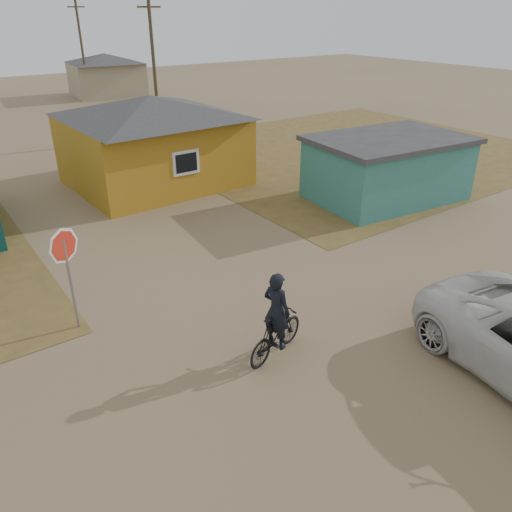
{
  "coord_description": "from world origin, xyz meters",
  "views": [
    {
      "loc": [
        -6.64,
        -6.77,
        7.31
      ],
      "look_at": [
        0.31,
        3.0,
        1.3
      ],
      "focal_mm": 35.0,
      "sensor_mm": 36.0,
      "label": 1
    }
  ],
  "objects": [
    {
      "name": "house_yellow",
      "position": [
        2.5,
        14.0,
        2.0
      ],
      "size": [
        7.72,
        6.76,
        3.9
      ],
      "color": "#AF791B",
      "rests_on": "ground"
    },
    {
      "name": "cyclist",
      "position": [
        -0.8,
        0.64,
        0.79
      ],
      "size": [
        1.99,
        1.06,
        2.16
      ],
      "color": "black",
      "rests_on": "ground"
    },
    {
      "name": "stop_sign",
      "position": [
        -4.2,
        4.45,
        1.99
      ],
      "size": [
        0.89,
        0.14,
        2.74
      ],
      "color": "gray",
      "rests_on": "ground"
    },
    {
      "name": "grass_ne",
      "position": [
        14.0,
        13.0,
        0.01
      ],
      "size": [
        20.0,
        18.0,
        0.0
      ],
      "primitive_type": "cube",
      "color": "brown",
      "rests_on": "ground"
    },
    {
      "name": "house_beige_east",
      "position": [
        10.0,
        40.0,
        1.86
      ],
      "size": [
        6.95,
        6.05,
        3.6
      ],
      "color": "gray",
      "rests_on": "ground"
    },
    {
      "name": "ground",
      "position": [
        0.0,
        0.0,
        0.0
      ],
      "size": [
        120.0,
        120.0,
        0.0
      ],
      "primitive_type": "plane",
      "color": "#866E4D"
    },
    {
      "name": "shed_turquoise",
      "position": [
        9.5,
        6.5,
        1.31
      ],
      "size": [
        6.71,
        4.93,
        2.6
      ],
      "color": "#397F73",
      "rests_on": "ground"
    },
    {
      "name": "utility_pole_far",
      "position": [
        7.5,
        38.0,
        4.14
      ],
      "size": [
        1.4,
        0.2,
        8.0
      ],
      "color": "#453C29",
      "rests_on": "ground"
    },
    {
      "name": "utility_pole_near",
      "position": [
        6.5,
        22.0,
        4.14
      ],
      "size": [
        1.4,
        0.2,
        8.0
      ],
      "color": "#453C29",
      "rests_on": "ground"
    }
  ]
}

